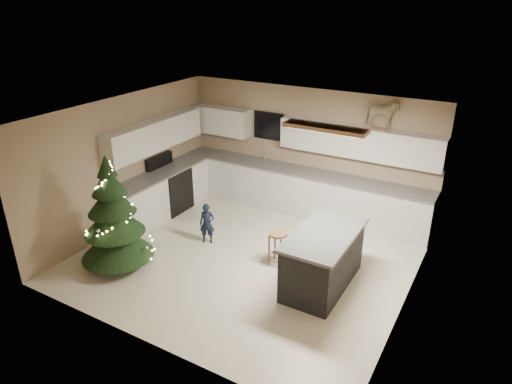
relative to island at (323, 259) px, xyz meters
The scene contains 8 objects.
ground_plane 1.55m from the island, behind, with size 5.50×5.50×0.00m, color beige.
room_shell 1.93m from the island, behind, with size 5.52×5.02×2.61m.
cabinetry 2.95m from the island, 144.04° to the left, with size 5.50×3.20×2.00m.
island is the anchor object (origin of this frame).
bar_stool 0.92m from the island, 167.80° to the left, with size 0.31×0.31×0.60m.
christmas_tree 3.51m from the island, 159.97° to the right, with size 1.26×1.22×2.02m.
toddler 2.40m from the island, behind, with size 0.28×0.19×0.78m, color black.
rocking_horse 3.01m from the island, 88.88° to the left, with size 0.70×0.45×0.57m.
Camera 1 is at (3.62, -5.96, 4.37)m, focal length 32.00 mm.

